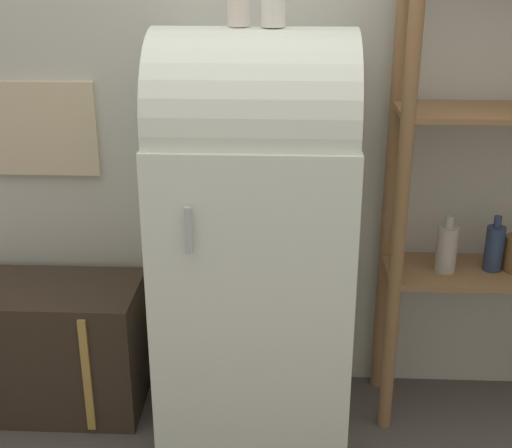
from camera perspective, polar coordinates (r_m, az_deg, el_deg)
wall_back at (r=2.69m, az=0.12°, el=13.08°), size 7.00×0.09×2.70m
refrigerator at (r=2.52m, az=-0.13°, el=-0.94°), size 0.68×0.64×1.50m
suitcase_trunk at (r=2.97m, az=-16.07°, el=-9.39°), size 0.71×0.40×0.52m
shelf_unit at (r=2.66m, az=18.60°, el=4.19°), size 0.73×0.32×1.83m
vase_left at (r=2.34m, az=-1.36°, el=17.36°), size 0.07×0.07×0.16m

